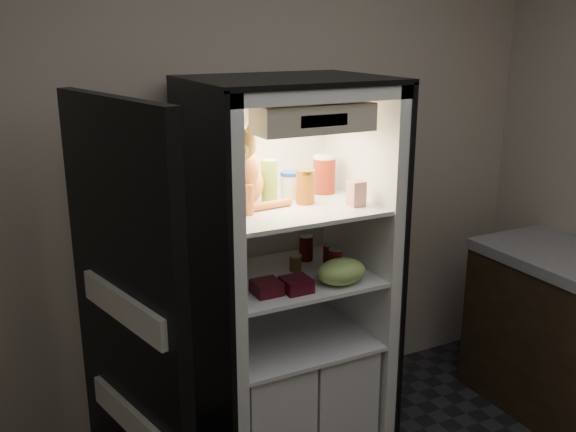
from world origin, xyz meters
The scene contains 16 objects.
room_shell centered at (0.00, 0.00, 1.62)m, with size 3.60×3.60×3.60m.
refrigerator centered at (0.00, 1.38, 0.79)m, with size 0.90×0.72×1.88m.
fridge_door centered at (-0.83, 1.12, 0.91)m, with size 0.26×0.86×1.85m.
tabby_cat centered at (-0.23, 1.38, 1.45)m, with size 0.35×0.42×0.42m.
parmesan_shaker centered at (-0.06, 1.42, 1.39)m, with size 0.08×0.08×0.20m.
mayo_tub centered at (0.05, 1.43, 1.36)m, with size 0.09×0.09×0.13m.
salsa_jar centered at (0.07, 1.31, 1.37)m, with size 0.09×0.09×0.16m.
pepper_jar centered at (0.25, 1.45, 1.39)m, with size 0.11×0.11×0.19m.
cream_carton centered at (0.26, 1.17, 1.35)m, with size 0.07×0.07×0.12m, color silver.
soda_can_a centered at (0.16, 1.47, 1.01)m, with size 0.07×0.07×0.13m.
soda_can_b centered at (0.22, 1.32, 1.00)m, with size 0.07×0.07×0.12m.
soda_can_c centered at (0.20, 1.24, 1.00)m, with size 0.07×0.07×0.12m.
condiment_jar centered at (0.05, 1.36, 0.98)m, with size 0.06×0.06×0.08m.
grape_bag centered at (0.16, 1.11, 1.00)m, with size 0.24×0.18×0.12m, color #84AE51.
berry_box_left centered at (-0.20, 1.16, 0.97)m, with size 0.12×0.12×0.06m, color #480C19.
berry_box_right centered at (-0.07, 1.13, 0.97)m, with size 0.12×0.12×0.06m, color #480C19.
Camera 1 is at (-1.33, -1.24, 2.08)m, focal length 40.00 mm.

